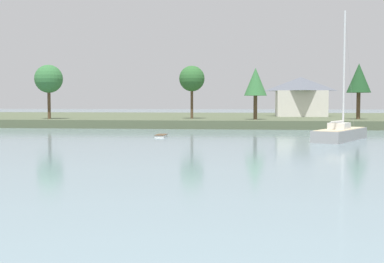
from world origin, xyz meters
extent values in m
cube|color=#4C563D|center=(0.00, 86.88, 0.59)|extent=(230.16, 51.40, 1.17)
cube|color=gray|center=(8.64, 43.57, 0.16)|extent=(6.70, 9.95, 1.81)
cube|color=#CCB78E|center=(8.64, 43.57, 1.09)|extent=(6.16, 9.28, 0.04)
cube|color=silver|center=(8.42, 43.13, 1.40)|extent=(2.43, 2.67, 0.59)
cylinder|color=silver|center=(9.00, 44.27, 6.79)|extent=(0.20, 0.20, 11.37)
cylinder|color=silver|center=(8.12, 42.51, 1.80)|extent=(1.91, 3.59, 0.16)
cylinder|color=silver|center=(8.12, 42.51, 1.85)|extent=(1.71, 3.23, 0.14)
cylinder|color=#999999|center=(9.88, 46.03, 6.77)|extent=(1.79, 3.54, 11.33)
cube|color=white|center=(-9.30, 45.68, 0.08)|extent=(1.00, 2.50, 0.36)
cube|color=brown|center=(-9.30, 45.68, 0.25)|extent=(1.08, 2.60, 0.05)
cube|color=tan|center=(-9.30, 45.68, 0.21)|extent=(0.84, 0.10, 0.03)
cylinder|color=brown|center=(15.75, 69.27, 4.31)|extent=(0.56, 0.56, 6.28)
cone|color=#1E4723|center=(15.75, 69.27, 7.18)|extent=(3.47, 3.47, 4.24)
cylinder|color=brown|center=(-29.65, 65.34, 3.68)|extent=(0.46, 0.46, 5.01)
sphere|color=#336B38|center=(-29.65, 65.34, 7.12)|extent=(4.15, 4.15, 4.15)
cylinder|color=brown|center=(-8.73, 69.19, 3.77)|extent=(0.40, 0.40, 5.18)
sphere|color=#2D602D|center=(-8.73, 69.19, 7.23)|extent=(3.87, 3.87, 3.87)
cylinder|color=brown|center=(0.78, 66.33, 3.95)|extent=(0.54, 0.54, 5.55)
cone|color=#336B38|center=(0.78, 66.33, 6.60)|extent=(3.26, 3.26, 3.99)
cube|color=silver|center=(8.97, 84.06, 3.42)|extent=(8.47, 7.95, 4.49)
pyramid|color=#565B66|center=(8.97, 84.06, 6.89)|extent=(9.15, 8.58, 2.44)
camera|label=1|loc=(-0.22, -5.45, 3.66)|focal=46.39mm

